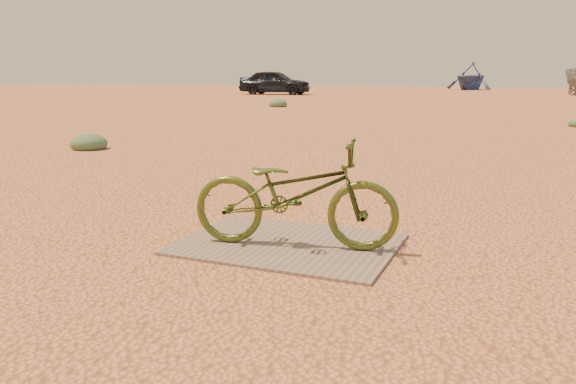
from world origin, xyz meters
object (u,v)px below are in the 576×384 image
at_px(car, 275,82).
at_px(boat_far_left, 471,76).
at_px(plywood_board, 288,244).
at_px(boat_near_left, 285,84).
at_px(bicycle, 295,193).

height_order(car, boat_far_left, boat_far_left).
height_order(plywood_board, boat_far_left, boat_far_left).
relative_size(plywood_board, car, 0.34).
height_order(car, boat_near_left, car).
xyz_separation_m(bicycle, boat_far_left, (-3.15, 48.39, 0.79)).
xyz_separation_m(car, boat_near_left, (-3.60, 10.10, -0.29)).
height_order(bicycle, car, car).
xyz_separation_m(plywood_board, boat_far_left, (-3.07, 48.34, 1.21)).
height_order(plywood_board, bicycle, bicycle).
xyz_separation_m(bicycle, boat_near_left, (-17.66, 41.10, 0.09)).
height_order(plywood_board, boat_near_left, boat_near_left).
height_order(boat_near_left, boat_far_left, boat_far_left).
relative_size(bicycle, boat_near_left, 0.31).
distance_m(bicycle, car, 34.04).
bearing_deg(boat_near_left, car, -103.16).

